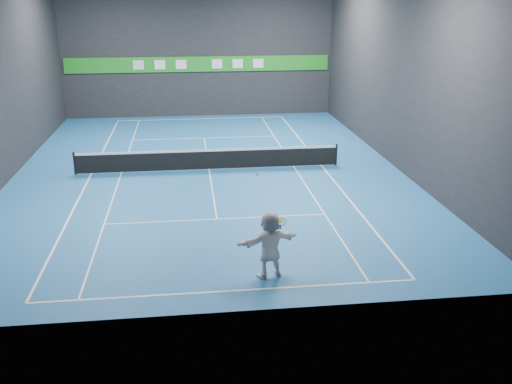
{
  "coord_description": "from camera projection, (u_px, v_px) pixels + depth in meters",
  "views": [
    {
      "loc": [
        -0.96,
        -26.14,
        7.91
      ],
      "look_at": [
        1.3,
        -7.8,
        1.5
      ],
      "focal_mm": 40.0,
      "sensor_mm": 36.0,
      "label": 1
    }
  ],
  "objects": [
    {
      "name": "ground",
      "position": [
        209.0,
        170.0,
        27.21
      ],
      "size": [
        26.0,
        26.0,
        0.0
      ],
      "primitive_type": "plane",
      "color": "#1B5A98",
      "rests_on": "ground"
    },
    {
      "name": "wall_back",
      "position": [
        199.0,
        49.0,
        37.93
      ],
      "size": [
        18.0,
        0.1,
        9.0
      ],
      "primitive_type": "cube",
      "color": "black",
      "rests_on": "ground"
    },
    {
      "name": "wall_front",
      "position": [
        229.0,
        146.0,
        13.55
      ],
      "size": [
        18.0,
        0.1,
        9.0
      ],
      "primitive_type": "cube",
      "color": "black",
      "rests_on": "ground"
    },
    {
      "name": "wall_right",
      "position": [
        398.0,
        71.0,
        26.78
      ],
      "size": [
        0.1,
        26.0,
        9.0
      ],
      "primitive_type": "cube",
      "color": "black",
      "rests_on": "ground"
    },
    {
      "name": "baseline_near",
      "position": [
        228.0,
        291.0,
        16.06
      ],
      "size": [
        10.98,
        0.08,
        0.01
      ],
      "primitive_type": "cube",
      "color": "white",
      "rests_on": "ground"
    },
    {
      "name": "baseline_far",
      "position": [
        201.0,
        119.0,
        38.36
      ],
      "size": [
        10.98,
        0.08,
        0.01
      ],
      "primitive_type": "cube",
      "color": "white",
      "rests_on": "ground"
    },
    {
      "name": "sideline_doubles_left",
      "position": [
        91.0,
        174.0,
        26.58
      ],
      "size": [
        0.08,
        23.78,
        0.01
      ],
      "primitive_type": "cube",
      "color": "white",
      "rests_on": "ground"
    },
    {
      "name": "sideline_doubles_right",
      "position": [
        322.0,
        166.0,
        27.85
      ],
      "size": [
        0.08,
        23.78,
        0.01
      ],
      "primitive_type": "cube",
      "color": "white",
      "rests_on": "ground"
    },
    {
      "name": "sideline_singles_left",
      "position": [
        121.0,
        173.0,
        26.74
      ],
      "size": [
        0.06,
        23.78,
        0.01
      ],
      "primitive_type": "cube",
      "color": "white",
      "rests_on": "ground"
    },
    {
      "name": "sideline_singles_right",
      "position": [
        294.0,
        167.0,
        27.69
      ],
      "size": [
        0.06,
        23.78,
        0.01
      ],
      "primitive_type": "cube",
      "color": "white",
      "rests_on": "ground"
    },
    {
      "name": "service_line_near",
      "position": [
        217.0,
        219.0,
        21.21
      ],
      "size": [
        8.23,
        0.06,
        0.01
      ],
      "primitive_type": "cube",
      "color": "white",
      "rests_on": "ground"
    },
    {
      "name": "service_line_far",
      "position": [
        204.0,
        138.0,
        33.21
      ],
      "size": [
        8.23,
        0.06,
        0.01
      ],
      "primitive_type": "cube",
      "color": "white",
      "rests_on": "ground"
    },
    {
      "name": "center_service_line",
      "position": [
        209.0,
        170.0,
        27.21
      ],
      "size": [
        0.06,
        12.8,
        0.01
      ],
      "primitive_type": "cube",
      "color": "white",
      "rests_on": "ground"
    },
    {
      "name": "player",
      "position": [
        270.0,
        244.0,
        16.61
      ],
      "size": [
        1.99,
        1.13,
        2.05
      ],
      "primitive_type": "imported",
      "rotation": [
        0.0,
        0.0,
        3.43
      ],
      "color": "white",
      "rests_on": "ground"
    },
    {
      "name": "tennis_ball",
      "position": [
        257.0,
        174.0,
        16.08
      ],
      "size": [
        0.06,
        0.06,
        0.06
      ],
      "primitive_type": "sphere",
      "color": "#EBF629",
      "rests_on": "player"
    },
    {
      "name": "tennis_net",
      "position": [
        209.0,
        159.0,
        27.04
      ],
      "size": [
        12.5,
        0.1,
        1.07
      ],
      "color": "black",
      "rests_on": "ground"
    },
    {
      "name": "sponsor_banner",
      "position": [
        199.0,
        64.0,
        38.19
      ],
      "size": [
        17.64,
        0.11,
        1.0
      ],
      "color": "#209222",
      "rests_on": "wall_back"
    },
    {
      "name": "tennis_racket",
      "position": [
        281.0,
        223.0,
        16.49
      ],
      "size": [
        0.42,
        0.38,
        0.63
      ],
      "color": "red",
      "rests_on": "player"
    }
  ]
}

